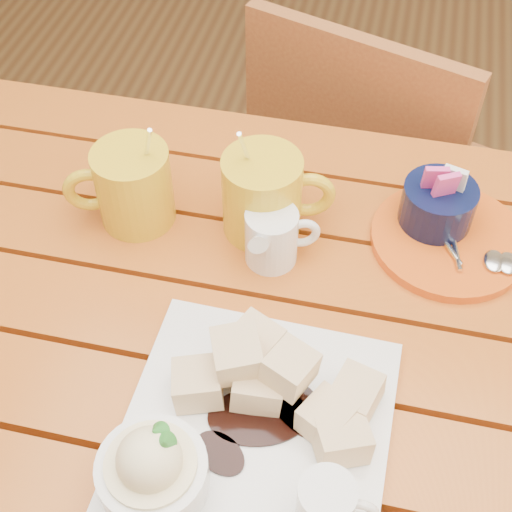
% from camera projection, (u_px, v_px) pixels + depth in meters
% --- Properties ---
extents(table, '(1.20, 0.79, 0.75)m').
position_uv_depth(table, '(251.00, 382.00, 0.91)').
color(table, '#9E4114').
rests_on(table, ground).
extents(dessert_plate, '(0.28, 0.28, 0.11)m').
position_uv_depth(dessert_plate, '(237.00, 434.00, 0.71)').
color(dessert_plate, white).
rests_on(dessert_plate, table).
extents(coffee_mug_left, '(0.14, 0.10, 0.16)m').
position_uv_depth(coffee_mug_left, '(131.00, 185.00, 0.91)').
color(coffee_mug_left, gold).
rests_on(coffee_mug_left, table).
extents(coffee_mug_right, '(0.14, 0.10, 0.17)m').
position_uv_depth(coffee_mug_right, '(265.00, 194.00, 0.90)').
color(coffee_mug_right, gold).
rests_on(coffee_mug_right, table).
extents(cream_pitcher, '(0.09, 0.08, 0.08)m').
position_uv_depth(cream_pitcher, '(273.00, 236.00, 0.87)').
color(cream_pitcher, white).
rests_on(cream_pitcher, table).
extents(sugar_caddy, '(0.09, 0.09, 0.10)m').
position_uv_depth(sugar_caddy, '(437.00, 207.00, 0.91)').
color(sugar_caddy, black).
rests_on(sugar_caddy, table).
extents(orange_saucer, '(0.20, 0.20, 0.02)m').
position_uv_depth(orange_saucer, '(450.00, 240.00, 0.91)').
color(orange_saucer, '#DC5313').
rests_on(orange_saucer, table).
extents(chair_far, '(0.50, 0.50, 0.84)m').
position_uv_depth(chair_far, '(363.00, 178.00, 1.41)').
color(chair_far, brown).
rests_on(chair_far, ground).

